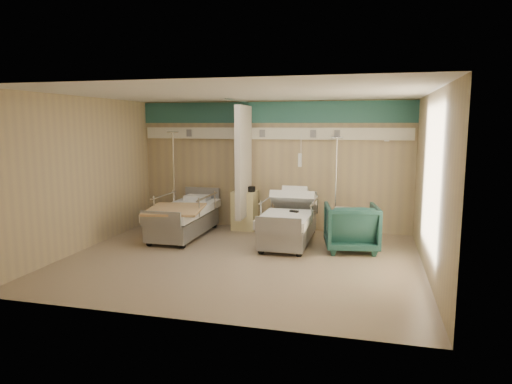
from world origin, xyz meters
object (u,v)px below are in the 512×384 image
iv_stand_right (335,215)px  iv_stand_left (175,207)px  bed_right (289,227)px  bed_left (184,221)px  bedside_cabinet (245,210)px  visitor_armchair (351,227)px

iv_stand_right → iv_stand_left: iv_stand_left is taller
bed_right → iv_stand_left: iv_stand_left is taller
bed_left → bedside_cabinet: 1.39m
bed_right → iv_stand_right: bearing=49.4°
visitor_armchair → iv_stand_left: (-3.98, 1.08, 0.01)m
bed_left → visitor_armchair: 3.41m
bedside_cabinet → iv_stand_left: 1.64m
visitor_armchair → bed_right: bearing=-21.2°
visitor_armchair → iv_stand_right: bearing=-82.1°
iv_stand_left → visitor_armchair: bearing=-15.2°
bed_right → bed_left: size_ratio=1.00×
bed_left → iv_stand_right: bearing=17.4°
bed_right → bedside_cabinet: size_ratio=2.54×
bed_right → iv_stand_left: (-2.78, 0.85, 0.12)m
visitor_armchair → bed_left: bearing=-14.1°
bed_left → bed_right: bearing=0.0°
bedside_cabinet → iv_stand_right: (1.96, 0.05, -0.01)m
iv_stand_right → visitor_armchair: bearing=-71.9°
bed_left → visitor_armchair: (3.40, -0.23, 0.12)m
iv_stand_left → bedside_cabinet: bearing=1.8°
bedside_cabinet → iv_stand_left: size_ratio=0.40×
bed_left → iv_stand_left: (-0.58, 0.85, 0.12)m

